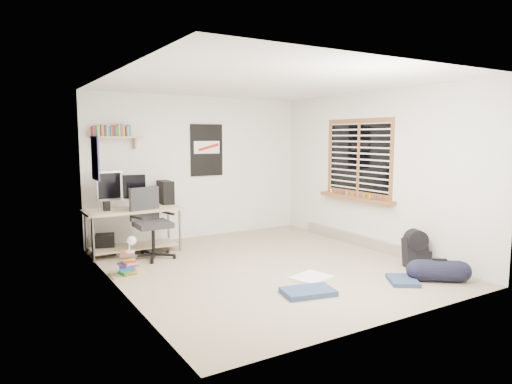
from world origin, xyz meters
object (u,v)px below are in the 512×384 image
desk (134,230)px  office_chair (153,225)px  book_stack (128,263)px  duffel_bag (439,270)px  backpack (415,252)px

desk → office_chair: 0.49m
book_stack → office_chair: bearing=49.3°
office_chair → duffel_bag: office_chair is taller
office_chair → book_stack: 0.91m
backpack → book_stack: backpack is taller
book_stack → desk: bearing=70.3°
office_chair → book_stack: bearing=-143.8°
duffel_bag → office_chair: bearing=170.4°
duffel_bag → book_stack: size_ratio=1.22×
office_chair → duffel_bag: (2.67, -2.91, -0.35)m
desk → backpack: desk is taller
desk → duffel_bag: bearing=-53.5°
office_chair → backpack: office_chair is taller
office_chair → duffel_bag: 3.96m
backpack → duffel_bag: size_ratio=0.78×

